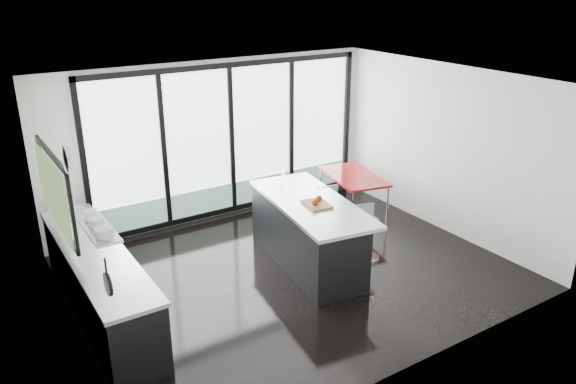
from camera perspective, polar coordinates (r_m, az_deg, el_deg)
floor at (r=8.38m, az=0.54°, el=-8.12°), size 6.00×5.00×0.00m
ceiling at (r=7.42m, az=0.62°, el=11.10°), size 6.00×5.00×0.00m
wall_back at (r=9.99m, az=-5.93°, el=4.62°), size 6.00×0.09×2.80m
wall_front at (r=6.03m, az=13.81°, el=-6.07°), size 6.00×0.00×2.80m
wall_left at (r=6.94m, az=-21.75°, el=-1.87°), size 0.26×5.00×2.80m
wall_right at (r=9.68m, az=15.62°, el=4.20°), size 0.00×5.00×2.80m
counter_cabinets at (r=7.56m, az=-18.60°, el=-8.76°), size 0.69×3.24×1.36m
island at (r=8.42m, az=1.88°, el=-4.11°), size 1.36×2.56×1.29m
bar_stool_near at (r=8.69m, az=7.98°, el=-4.74°), size 0.51×0.51×0.66m
bar_stool_far at (r=8.93m, az=4.39°, el=-3.43°), size 0.56×0.56×0.77m
red_table at (r=10.25m, az=6.59°, el=-0.26°), size 1.08×1.54×0.75m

